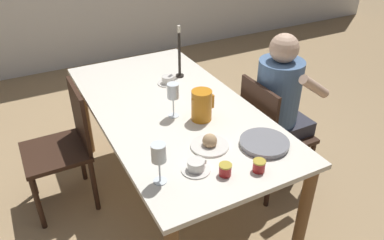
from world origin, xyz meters
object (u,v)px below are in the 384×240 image
at_px(serving_tray, 264,143).
at_px(bread_plate, 210,143).
at_px(chair_person_side, 270,133).
at_px(wine_glass_water, 173,92).
at_px(teacup_near_person, 196,166).
at_px(red_pitcher, 202,105).
at_px(wine_glass_juice, 159,155).
at_px(chair_opposite, 65,145).
at_px(jam_jar_amber, 225,169).
at_px(jam_jar_red, 259,165).
at_px(teacup_across, 168,80).
at_px(candlestick_tall, 179,57).
at_px(person_seated, 281,101).

bearing_deg(serving_tray, bread_plate, 154.49).
xyz_separation_m(chair_person_side, wine_glass_water, (-0.70, 0.10, 0.45)).
distance_m(wine_glass_water, teacup_near_person, 0.55).
height_order(red_pitcher, serving_tray, red_pitcher).
bearing_deg(chair_person_side, wine_glass_water, -98.25).
bearing_deg(wine_glass_juice, red_pitcher, 42.09).
distance_m(wine_glass_juice, teacup_near_person, 0.23).
bearing_deg(wine_glass_juice, bread_plate, 21.08).
bearing_deg(chair_opposite, bread_plate, -141.24).
height_order(wine_glass_juice, jam_jar_amber, wine_glass_juice).
relative_size(red_pitcher, wine_glass_water, 0.87).
xyz_separation_m(wine_glass_water, bread_plate, (0.03, -0.38, -0.14)).
bearing_deg(jam_jar_red, serving_tray, 45.88).
relative_size(teacup_across, candlestick_tall, 0.38).
relative_size(wine_glass_juice, teacup_across, 1.45).
bearing_deg(bread_plate, chair_opposite, 128.76).
bearing_deg(jam_jar_amber, person_seated, 34.14).
relative_size(wine_glass_juice, bread_plate, 1.03).
bearing_deg(serving_tray, chair_person_side, 45.91).
relative_size(chair_person_side, person_seated, 0.74).
xyz_separation_m(chair_opposite, teacup_across, (0.78, -0.00, 0.31)).
xyz_separation_m(chair_opposite, person_seated, (1.40, -0.51, 0.23)).
distance_m(teacup_across, jam_jar_amber, 1.06).
height_order(chair_person_side, candlestick_tall, candlestick_tall).
bearing_deg(serving_tray, teacup_near_person, -178.39).
xyz_separation_m(chair_person_side, jam_jar_red, (-0.55, -0.57, 0.32)).
relative_size(jam_jar_amber, jam_jar_red, 1.00).
distance_m(chair_person_side, serving_tray, 0.64).
height_order(chair_person_side, bread_plate, chair_person_side).
relative_size(wine_glass_water, teacup_across, 1.48).
relative_size(chair_opposite, jam_jar_red, 13.78).
bearing_deg(chair_opposite, person_seated, -109.93).
distance_m(wine_glass_water, wine_glass_juice, 0.61).
distance_m(red_pitcher, teacup_near_person, 0.49).
height_order(person_seated, jam_jar_red, person_seated).
bearing_deg(teacup_across, red_pitcher, -92.53).
bearing_deg(jam_jar_amber, candlestick_tall, 74.86).
bearing_deg(wine_glass_water, jam_jar_red, -77.77).
height_order(chair_opposite, wine_glass_juice, wine_glass_juice).
bearing_deg(jam_jar_amber, bread_plate, 77.97).
height_order(teacup_near_person, jam_jar_red, jam_jar_red).
bearing_deg(teacup_near_person, red_pitcher, 57.84).
xyz_separation_m(chair_opposite, candlestick_tall, (0.90, 0.06, 0.44)).
bearing_deg(red_pitcher, candlestick_tall, 75.95).
height_order(teacup_near_person, bread_plate, bread_plate).
distance_m(wine_glass_water, bread_plate, 0.41).
height_order(serving_tray, jam_jar_amber, jam_jar_amber).
height_order(teacup_across, jam_jar_amber, jam_jar_amber).
height_order(red_pitcher, teacup_near_person, red_pitcher).
distance_m(chair_opposite, jam_jar_red, 1.38).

